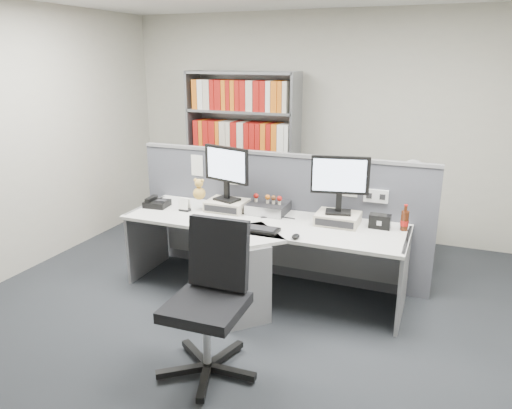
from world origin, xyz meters
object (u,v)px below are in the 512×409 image
at_px(desk, 254,256).
at_px(monitor_right, 340,180).
at_px(desk_phone, 157,203).
at_px(desktop_pc, 268,208).
at_px(filing_cabinet, 407,234).
at_px(desk_fan, 412,176).
at_px(cola_bottle, 405,221).
at_px(desk_calendar, 185,205).
at_px(office_chair, 211,295).
at_px(monitor_left, 226,169).
at_px(mouse, 296,236).
at_px(shelving_unit, 243,154).
at_px(keyboard, 253,229).
at_px(speaker, 380,221).

height_order(desk, monitor_right, monitor_right).
bearing_deg(desk_phone, desktop_pc, 12.14).
distance_m(filing_cabinet, desk_fan, 0.63).
relative_size(monitor_right, filing_cabinet, 0.74).
relative_size(monitor_right, cola_bottle, 2.24).
bearing_deg(desktop_pc, desk_calendar, -161.71).
xyz_separation_m(desk, office_chair, (0.09, -1.01, 0.12)).
xyz_separation_m(monitor_left, mouse, (0.86, -0.50, -0.40)).
bearing_deg(shelving_unit, mouse, -56.04).
bearing_deg(desk_calendar, desk_fan, 30.62).
distance_m(keyboard, mouse, 0.41).
height_order(desk_phone, office_chair, office_chair).
relative_size(monitor_left, desk_phone, 2.18).
relative_size(desk_calendar, shelving_unit, 0.06).
relative_size(desk_calendar, speaker, 0.70).
xyz_separation_m(desk, monitor_left, (-0.44, 0.38, 0.68)).
bearing_deg(filing_cabinet, desk_calendar, -149.38).
bearing_deg(desk_fan, desk, -130.61).
relative_size(desk_fan, office_chair, 0.43).
distance_m(desktop_pc, cola_bottle, 1.27).
bearing_deg(desk_phone, monitor_right, 4.98).
bearing_deg(mouse, shelving_unit, 123.96).
height_order(desktop_pc, keyboard, desktop_pc).
bearing_deg(desktop_pc, desk_fan, 37.06).
height_order(monitor_right, filing_cabinet, monitor_right).
relative_size(keyboard, shelving_unit, 0.23).
xyz_separation_m(monitor_right, speaker, (0.37, 0.03, -0.35)).
relative_size(monitor_left, shelving_unit, 0.26).
xyz_separation_m(speaker, shelving_unit, (-1.93, 1.44, 0.19)).
bearing_deg(desktop_pc, speaker, -2.93).
bearing_deg(desk, monitor_left, 138.83).
distance_m(keyboard, shelving_unit, 2.13).
distance_m(desk_phone, filing_cabinet, 2.65).
bearing_deg(speaker, office_chair, -123.56).
height_order(desk, mouse, mouse).
distance_m(desk_calendar, filing_cabinet, 2.38).
xyz_separation_m(monitor_left, desktop_pc, (0.40, 0.08, -0.37)).
xyz_separation_m(mouse, desk_phone, (-1.57, 0.34, 0.02)).
bearing_deg(desk_phone, speaker, 4.83).
bearing_deg(cola_bottle, desktop_pc, 178.54).
distance_m(desk, speaker, 1.15).
bearing_deg(desk_fan, mouse, -117.25).
distance_m(monitor_left, speaker, 1.51).
bearing_deg(office_chair, shelving_unit, 109.06).
bearing_deg(speaker, monitor_left, -178.97).
distance_m(mouse, cola_bottle, 0.98).
xyz_separation_m(monitor_left, desk_calendar, (-0.37, -0.17, -0.36)).
distance_m(monitor_right, filing_cabinet, 1.39).
height_order(monitor_left, cola_bottle, monitor_left).
xyz_separation_m(desk_calendar, office_chair, (0.90, -1.22, -0.20)).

